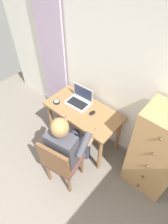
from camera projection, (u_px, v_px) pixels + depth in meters
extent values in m
cube|color=silver|center=(126.00, 80.00, 2.32)|extent=(4.80, 0.05, 2.50)
cube|color=#B29EBC|center=(52.00, 55.00, 2.93)|extent=(0.55, 0.03, 2.29)
cube|color=olive|center=(83.00, 111.00, 2.69)|extent=(1.10, 0.56, 0.03)
cylinder|color=olive|center=(51.00, 120.00, 3.07)|extent=(0.06, 0.06, 0.71)
cylinder|color=olive|center=(100.00, 155.00, 2.62)|extent=(0.06, 0.06, 0.71)
cylinder|color=olive|center=(70.00, 105.00, 3.30)|extent=(0.06, 0.06, 0.71)
cylinder|color=olive|center=(118.00, 135.00, 2.85)|extent=(0.06, 0.06, 0.71)
cube|color=tan|center=(156.00, 154.00, 2.29)|extent=(0.56, 0.42, 1.31)
sphere|color=brown|center=(138.00, 186.00, 2.55)|extent=(0.04, 0.04, 0.04)
sphere|color=brown|center=(142.00, 177.00, 2.36)|extent=(0.04, 0.04, 0.04)
sphere|color=brown|center=(147.00, 167.00, 2.17)|extent=(0.04, 0.04, 0.04)
sphere|color=brown|center=(154.00, 154.00, 1.98)|extent=(0.04, 0.04, 0.04)
sphere|color=brown|center=(161.00, 139.00, 1.79)|extent=(0.04, 0.04, 0.04)
cube|color=brown|center=(64.00, 160.00, 2.47)|extent=(0.49, 0.47, 0.05)
cube|color=brown|center=(54.00, 161.00, 2.19)|extent=(0.42, 0.12, 0.42)
cylinder|color=brown|center=(82.00, 165.00, 2.68)|extent=(0.04, 0.04, 0.42)
cylinder|color=brown|center=(62.00, 154.00, 2.79)|extent=(0.04, 0.04, 0.42)
cylinder|color=brown|center=(69.00, 184.00, 2.48)|extent=(0.04, 0.04, 0.42)
cylinder|color=brown|center=(49.00, 172.00, 2.60)|extent=(0.04, 0.04, 0.42)
cylinder|color=#33384C|center=(79.00, 148.00, 2.54)|extent=(0.21, 0.42, 0.14)
cylinder|color=#33384C|center=(68.00, 143.00, 2.60)|extent=(0.21, 0.42, 0.14)
cylinder|color=#33384C|center=(87.00, 147.00, 2.83)|extent=(0.11, 0.11, 0.49)
cylinder|color=#33384C|center=(76.00, 142.00, 2.90)|extent=(0.11, 0.11, 0.49)
cube|color=#3F3F47|center=(62.00, 148.00, 2.26)|extent=(0.39, 0.26, 0.46)
cylinder|color=#3F3F47|center=(84.00, 144.00, 2.21)|extent=(0.14, 0.31, 0.25)
cylinder|color=#3F3F47|center=(53.00, 129.00, 2.36)|extent=(0.14, 0.31, 0.25)
cylinder|color=#846047|center=(92.00, 138.00, 2.40)|extent=(0.12, 0.28, 0.11)
cylinder|color=#846047|center=(63.00, 124.00, 2.56)|extent=(0.12, 0.28, 0.11)
sphere|color=#846047|center=(60.00, 129.00, 2.01)|extent=(0.20, 0.20, 0.20)
sphere|color=#9E7A47|center=(60.00, 127.00, 1.99)|extent=(0.20, 0.20, 0.20)
cube|color=#B7BABF|center=(78.00, 103.00, 2.76)|extent=(0.35, 0.26, 0.02)
cube|color=black|center=(77.00, 103.00, 2.74)|extent=(0.29, 0.17, 0.00)
cube|color=#B7BABF|center=(83.00, 92.00, 2.74)|extent=(0.34, 0.03, 0.22)
cube|color=#2D3851|center=(83.00, 93.00, 2.74)|extent=(0.31, 0.02, 0.18)
ellipsoid|color=black|center=(93.00, 113.00, 2.62)|extent=(0.07, 0.10, 0.03)
cylinder|color=black|center=(57.00, 102.00, 2.77)|extent=(0.09, 0.09, 0.03)
cylinder|color=silver|center=(56.00, 101.00, 2.76)|extent=(0.06, 0.06, 0.00)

